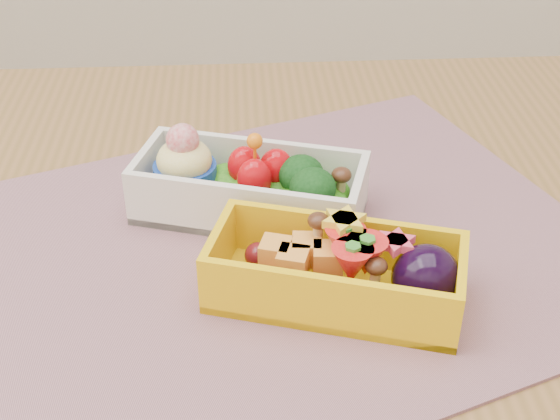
{
  "coord_description": "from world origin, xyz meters",
  "views": [
    {
      "loc": [
        -0.02,
        -0.48,
        1.13
      ],
      "look_at": [
        0.01,
        0.02,
        0.79
      ],
      "focal_mm": 49.82,
      "sensor_mm": 36.0,
      "label": 1
    }
  ],
  "objects": [
    {
      "name": "table",
      "position": [
        0.0,
        0.0,
        0.65
      ],
      "size": [
        1.2,
        0.8,
        0.75
      ],
      "color": "brown",
      "rests_on": "ground"
    },
    {
      "name": "bento_yellow",
      "position": [
        0.05,
        -0.05,
        0.78
      ],
      "size": [
        0.2,
        0.13,
        0.06
      ],
      "rotation": [
        0.0,
        0.0,
        -0.29
      ],
      "color": "yellow",
      "rests_on": "placemat"
    },
    {
      "name": "placemat",
      "position": [
        0.0,
        0.01,
        0.75
      ],
      "size": [
        0.63,
        0.56,
        0.0
      ],
      "primitive_type": "cube",
      "rotation": [
        0.0,
        0.0,
        0.36
      ],
      "color": "#966770",
      "rests_on": "table"
    },
    {
      "name": "bento_white",
      "position": [
        -0.01,
        0.07,
        0.78
      ],
      "size": [
        0.21,
        0.14,
        0.08
      ],
      "rotation": [
        0.0,
        0.0,
        -0.29
      ],
      "color": "silver",
      "rests_on": "placemat"
    }
  ]
}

